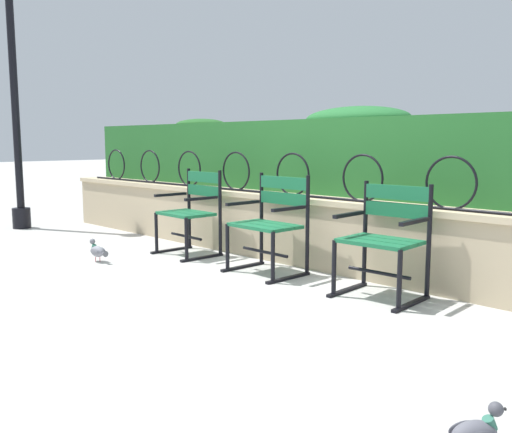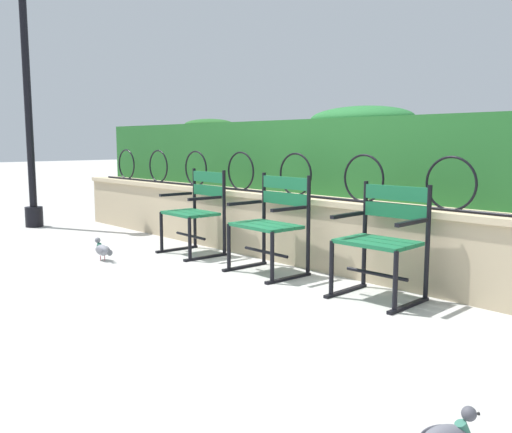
# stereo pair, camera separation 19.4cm
# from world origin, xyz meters

# --- Properties ---
(ground_plane) EXTENTS (60.00, 60.00, 0.00)m
(ground_plane) POSITION_xyz_m (0.00, 0.00, 0.00)
(ground_plane) COLOR #B7B5AF
(stone_wall) EXTENTS (8.40, 0.41, 0.66)m
(stone_wall) POSITION_xyz_m (0.00, 0.93, 0.34)
(stone_wall) COLOR tan
(stone_wall) RESTS_ON ground
(iron_arch_fence) EXTENTS (7.84, 0.02, 0.42)m
(iron_arch_fence) POSITION_xyz_m (-0.18, 0.85, 0.85)
(iron_arch_fence) COLOR black
(iron_arch_fence) RESTS_ON stone_wall
(hedge_row) EXTENTS (8.23, 0.61, 0.87)m
(hedge_row) POSITION_xyz_m (0.01, 1.41, 1.06)
(hedge_row) COLOR #236028
(hedge_row) RESTS_ON stone_wall
(park_chair_left) EXTENTS (0.62, 0.55, 0.89)m
(park_chair_left) POSITION_xyz_m (-1.25, 0.44, 0.47)
(park_chair_left) COLOR #19663D
(park_chair_left) RESTS_ON ground
(park_chair_centre) EXTENTS (0.66, 0.55, 0.90)m
(park_chair_centre) POSITION_xyz_m (-0.08, 0.43, 0.47)
(park_chair_centre) COLOR #19663D
(park_chair_centre) RESTS_ON ground
(park_chair_right) EXTENTS (0.61, 0.54, 0.87)m
(park_chair_right) POSITION_xyz_m (1.08, 0.47, 0.47)
(park_chair_right) COLOR #19663D
(park_chair_right) RESTS_ON ground
(pigeon_near_chairs) EXTENTS (0.29, 0.11, 0.22)m
(pigeon_near_chairs) POSITION_xyz_m (-1.60, -0.47, 0.11)
(pigeon_near_chairs) COLOR gray
(pigeon_near_chairs) RESTS_ON ground
(lamppost) EXTENTS (0.28, 0.28, 3.43)m
(lamppost) POSITION_xyz_m (-4.31, -0.11, 1.78)
(lamppost) COLOR black
(lamppost) RESTS_ON ground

